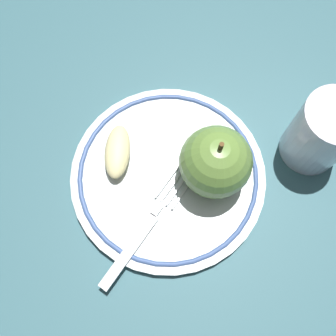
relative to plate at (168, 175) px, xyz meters
name	(u,v)px	position (x,y,z in m)	size (l,w,h in m)	color
ground_plane	(164,164)	(0.02, 0.01, -0.01)	(2.00, 2.00, 0.00)	#325C65
plate	(168,175)	(0.00, 0.00, 0.00)	(0.24, 0.24, 0.02)	silver
apple_red_whole	(216,162)	(0.01, -0.05, 0.05)	(0.08, 0.08, 0.09)	olive
apple_slice_front	(117,153)	(0.01, 0.06, 0.02)	(0.07, 0.03, 0.02)	beige
fork	(148,225)	(-0.07, 0.02, 0.01)	(0.17, 0.10, 0.00)	silver
drinking_glass	(322,133)	(0.06, -0.17, 0.04)	(0.07, 0.07, 0.10)	silver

